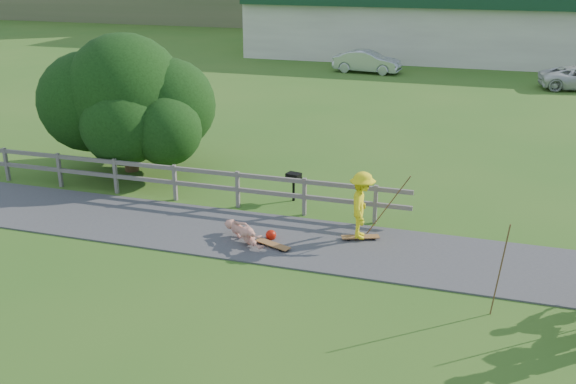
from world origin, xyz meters
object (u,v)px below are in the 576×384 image
skater_fallen (244,233)px  tree (128,123)px  car_silver (367,62)px  bbq (294,187)px  skater_rider (362,209)px

skater_fallen → tree: bearing=91.5°
car_silver → bbq: (1.96, -22.39, -0.24)m
tree → bbq: 6.29m
skater_fallen → tree: 7.30m
skater_fallen → tree: tree is taller
skater_rider → skater_fallen: (-2.81, -1.00, -0.60)m
skater_rider → tree: 9.19m
skater_rider → car_silver: size_ratio=0.43×
skater_fallen → bbq: 3.23m
car_silver → bbq: size_ratio=4.74×
car_silver → tree: bearing=174.0°
skater_rider → bbq: 3.34m
skater_fallen → car_silver: car_silver is taller
skater_fallen → bbq: bearing=32.3°
car_silver → bbq: bearing=-170.0°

